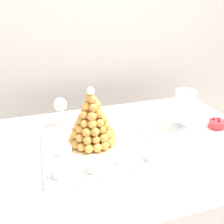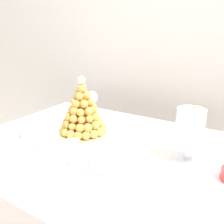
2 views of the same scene
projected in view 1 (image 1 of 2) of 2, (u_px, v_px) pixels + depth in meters
name	position (u px, v px, depth m)	size (l,w,h in m)	color
backdrop_wall	(92.00, 22.00, 1.66)	(4.80, 0.10, 2.50)	silver
buffet_table	(130.00, 158.00, 1.23)	(1.32, 0.92, 0.75)	brown
serving_tray	(100.00, 148.00, 1.14)	(0.53, 0.41, 0.02)	white
croquembouche	(92.00, 123.00, 1.13)	(0.24, 0.24, 0.29)	tan
dessert_cup_left	(59.00, 170.00, 0.95)	(0.06, 0.06, 0.06)	silver
dessert_cup_mid_left	(93.00, 165.00, 0.98)	(0.06, 0.06, 0.06)	silver
dessert_cup_centre	(121.00, 157.00, 1.03)	(0.06, 0.06, 0.06)	silver
dessert_cup_mid_right	(150.00, 154.00, 1.06)	(0.06, 0.06, 0.05)	silver
creme_brulee_ramekin	(63.00, 148.00, 1.11)	(0.09, 0.09, 0.03)	white
macaron_goblet	(184.00, 105.00, 1.27)	(0.12, 0.12, 0.23)	white
fruit_tart_plate	(216.00, 125.00, 1.32)	(0.19, 0.19, 0.06)	white
wine_glass	(60.00, 105.00, 1.31)	(0.07, 0.07, 0.16)	silver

